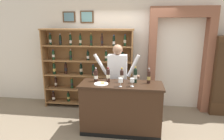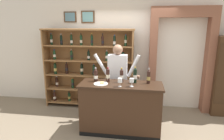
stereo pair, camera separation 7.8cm
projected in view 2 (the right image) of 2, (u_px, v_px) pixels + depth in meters
name	position (u px, v px, depth m)	size (l,w,h in m)	color
ground_plane	(115.00, 131.00, 4.07)	(14.00, 14.00, 0.02)	#7A6B56
back_wall	(123.00, 47.00, 5.15)	(12.00, 0.19, 3.10)	silver
wine_shelf	(89.00, 66.00, 5.05)	(2.32, 0.37, 2.03)	olive
archway_doorway	(180.00, 54.00, 4.85)	(1.51, 0.45, 2.55)	brown
tasting_counter	(121.00, 108.00, 3.93)	(1.61, 0.61, 1.02)	#382316
shopkeeper	(118.00, 74.00, 4.34)	(1.04, 0.22, 1.72)	#2D3347
tasting_bottle_riserva	(96.00, 75.00, 3.96)	(0.08, 0.08, 0.28)	black
tasting_bottle_prosecco	(108.00, 75.00, 3.92)	(0.07, 0.07, 0.29)	black
tasting_bottle_vin_santo	(122.00, 75.00, 3.90)	(0.07, 0.07, 0.29)	black
tasting_bottle_grappa	(135.00, 75.00, 3.84)	(0.07, 0.07, 0.33)	black
tasting_bottle_chianti	(149.00, 77.00, 3.81)	(0.07, 0.07, 0.31)	black
wine_glass_spare	(132.00, 81.00, 3.62)	(0.08, 0.08, 0.16)	silver
wine_glass_center	(120.00, 81.00, 3.61)	(0.08, 0.08, 0.16)	silver
cheese_plate	(101.00, 84.00, 3.79)	(0.28, 0.28, 0.04)	white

